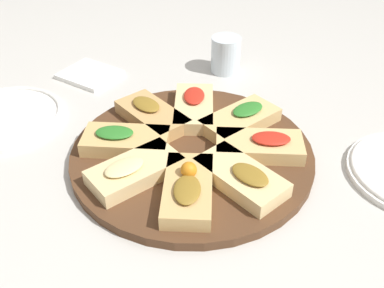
# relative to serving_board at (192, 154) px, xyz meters

# --- Properties ---
(ground_plane) EXTENTS (3.00, 3.00, 0.00)m
(ground_plane) POSITION_rel_serving_board_xyz_m (0.00, 0.00, -0.01)
(ground_plane) COLOR beige
(serving_board) EXTENTS (0.43, 0.43, 0.02)m
(serving_board) POSITION_rel_serving_board_xyz_m (0.00, 0.00, 0.00)
(serving_board) COLOR #51331E
(serving_board) RESTS_ON ground_plane
(focaccia_slice_0) EXTENTS (0.15, 0.17, 0.04)m
(focaccia_slice_0) POSITION_rel_serving_board_xyz_m (0.07, 0.10, 0.02)
(focaccia_slice_0) COLOR #E5C689
(focaccia_slice_0) RESTS_ON serving_board
(focaccia_slice_1) EXTENTS (0.11, 0.17, 0.05)m
(focaccia_slice_1) POSITION_rel_serving_board_xyz_m (-0.03, 0.11, 0.02)
(focaccia_slice_1) COLOR tan
(focaccia_slice_1) RESTS_ON serving_board
(focaccia_slice_2) EXTENTS (0.17, 0.14, 0.04)m
(focaccia_slice_2) POSITION_rel_serving_board_xyz_m (-0.10, 0.06, 0.02)
(focaccia_slice_2) COLOR #E5C689
(focaccia_slice_2) RESTS_ON serving_board
(focaccia_slice_3) EXTENTS (0.17, 0.11, 0.04)m
(focaccia_slice_3) POSITION_rel_serving_board_xyz_m (-0.12, -0.03, 0.02)
(focaccia_slice_3) COLOR #DBB775
(focaccia_slice_3) RESTS_ON serving_board
(focaccia_slice_4) EXTENTS (0.15, 0.17, 0.04)m
(focaccia_slice_4) POSITION_rel_serving_board_xyz_m (-0.06, -0.10, 0.02)
(focaccia_slice_4) COLOR #DBB775
(focaccia_slice_4) RESTS_ON serving_board
(focaccia_slice_5) EXTENTS (0.11, 0.17, 0.04)m
(focaccia_slice_5) POSITION_rel_serving_board_xyz_m (0.03, -0.12, 0.02)
(focaccia_slice_5) COLOR #E5C689
(focaccia_slice_5) RESTS_ON serving_board
(focaccia_slice_6) EXTENTS (0.17, 0.14, 0.04)m
(focaccia_slice_6) POSITION_rel_serving_board_xyz_m (0.10, -0.06, 0.02)
(focaccia_slice_6) COLOR tan
(focaccia_slice_6) RESTS_ON serving_board
(focaccia_slice_7) EXTENTS (0.17, 0.11, 0.04)m
(focaccia_slice_7) POSITION_rel_serving_board_xyz_m (0.12, 0.03, 0.02)
(focaccia_slice_7) COLOR tan
(focaccia_slice_7) RESTS_ON serving_board
(plate_right) EXTENTS (0.24, 0.24, 0.02)m
(plate_right) POSITION_rel_serving_board_xyz_m (0.40, 0.00, -0.00)
(plate_right) COLOR white
(plate_right) RESTS_ON ground_plane
(water_glass) EXTENTS (0.07, 0.07, 0.08)m
(water_glass) POSITION_rel_serving_board_xyz_m (0.03, -0.34, 0.03)
(water_glass) COLOR silver
(water_glass) RESTS_ON ground_plane
(napkin_stack) EXTENTS (0.15, 0.14, 0.01)m
(napkin_stack) POSITION_rel_serving_board_xyz_m (0.32, -0.22, -0.00)
(napkin_stack) COLOR white
(napkin_stack) RESTS_ON ground_plane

